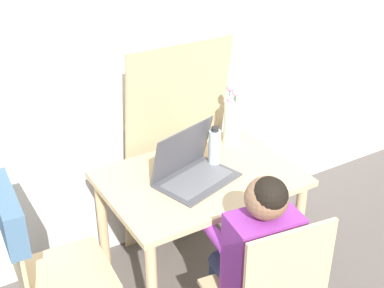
{
  "coord_description": "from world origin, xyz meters",
  "views": [
    {
      "loc": [
        -1.38,
        -0.22,
        2.1
      ],
      "look_at": [
        -0.25,
        1.67,
        0.89
      ],
      "focal_mm": 50.0,
      "sensor_mm": 36.0,
      "label": 1
    }
  ],
  "objects_px": {
    "laptop": "(191,168)",
    "water_bottle": "(215,147)",
    "chair_spare": "(32,248)",
    "person_seated": "(256,251)",
    "flower_vase": "(232,119)"
  },
  "relations": [
    {
      "from": "laptop",
      "to": "chair_spare",
      "type": "bearing_deg",
      "value": 163.27
    },
    {
      "from": "chair_spare",
      "to": "flower_vase",
      "type": "bearing_deg",
      "value": -76.85
    },
    {
      "from": "chair_spare",
      "to": "flower_vase",
      "type": "height_order",
      "value": "flower_vase"
    },
    {
      "from": "chair_spare",
      "to": "laptop",
      "type": "bearing_deg",
      "value": -86.55
    },
    {
      "from": "person_seated",
      "to": "water_bottle",
      "type": "height_order",
      "value": "person_seated"
    },
    {
      "from": "flower_vase",
      "to": "water_bottle",
      "type": "height_order",
      "value": "flower_vase"
    },
    {
      "from": "person_seated",
      "to": "flower_vase",
      "type": "distance_m",
      "value": 0.84
    },
    {
      "from": "person_seated",
      "to": "flower_vase",
      "type": "bearing_deg",
      "value": -109.54
    },
    {
      "from": "person_seated",
      "to": "water_bottle",
      "type": "distance_m",
      "value": 0.62
    },
    {
      "from": "chair_spare",
      "to": "water_bottle",
      "type": "height_order",
      "value": "same"
    },
    {
      "from": "laptop",
      "to": "flower_vase",
      "type": "bearing_deg",
      "value": 11.39
    },
    {
      "from": "chair_spare",
      "to": "person_seated",
      "type": "distance_m",
      "value": 0.95
    },
    {
      "from": "flower_vase",
      "to": "water_bottle",
      "type": "relative_size",
      "value": 1.6
    },
    {
      "from": "person_seated",
      "to": "flower_vase",
      "type": "relative_size",
      "value": 3.05
    },
    {
      "from": "laptop",
      "to": "water_bottle",
      "type": "relative_size",
      "value": 2.07
    }
  ]
}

